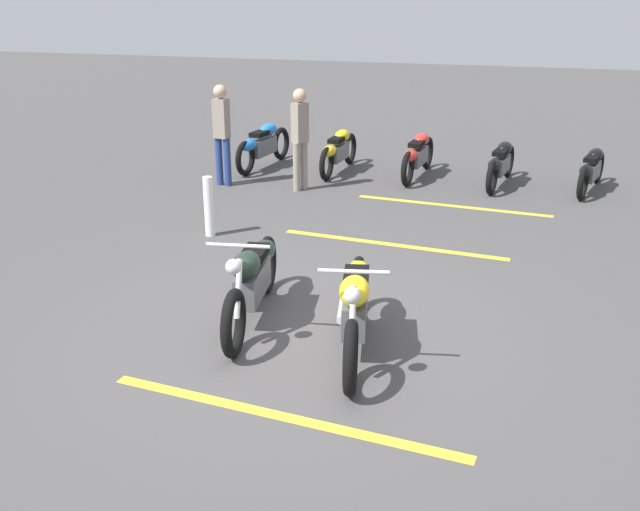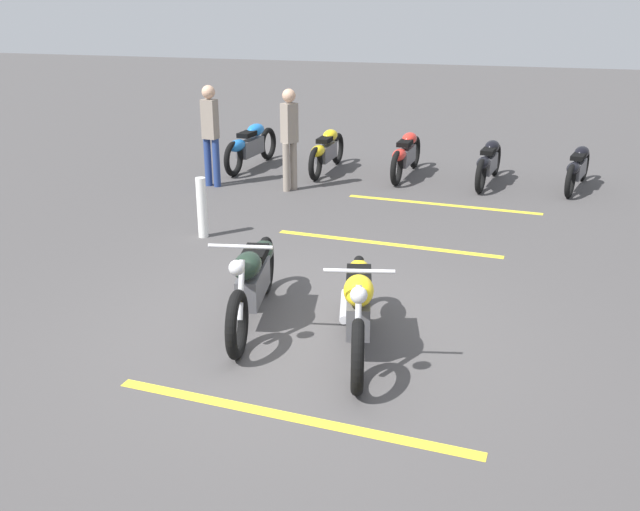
# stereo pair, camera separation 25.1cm
# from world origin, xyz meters

# --- Properties ---
(ground_plane) EXTENTS (60.00, 60.00, 0.00)m
(ground_plane) POSITION_xyz_m (0.00, 0.00, 0.00)
(ground_plane) COLOR #474444
(motorcycle_bright_foreground) EXTENTS (2.20, 0.78, 1.04)m
(motorcycle_bright_foreground) POSITION_xyz_m (-0.15, -0.59, 0.46)
(motorcycle_bright_foreground) COLOR black
(motorcycle_bright_foreground) RESTS_ON ground
(motorcycle_dark_foreground) EXTENTS (2.21, 0.73, 1.04)m
(motorcycle_dark_foreground) POSITION_xyz_m (0.15, 0.62, 0.46)
(motorcycle_dark_foreground) COLOR black
(motorcycle_dark_foreground) RESTS_ON ground
(motorcycle_row_far_left) EXTENTS (1.91, 0.52, 0.73)m
(motorcycle_row_far_left) POSITION_xyz_m (6.79, -2.89, 0.40)
(motorcycle_row_far_left) COLOR black
(motorcycle_row_far_left) RESTS_ON ground
(motorcycle_row_left) EXTENTS (2.02, 0.38, 0.76)m
(motorcycle_row_left) POSITION_xyz_m (6.70, -1.36, 0.42)
(motorcycle_row_left) COLOR black
(motorcycle_row_left) RESTS_ON ground
(motorcycle_row_center) EXTENTS (2.12, 0.32, 0.80)m
(motorcycle_row_center) POSITION_xyz_m (6.84, 0.18, 0.43)
(motorcycle_row_center) COLOR black
(motorcycle_row_center) RESTS_ON ground
(motorcycle_row_right) EXTENTS (2.09, 0.27, 0.79)m
(motorcycle_row_right) POSITION_xyz_m (6.77, 1.72, 0.43)
(motorcycle_row_right) COLOR black
(motorcycle_row_right) RESTS_ON ground
(motorcycle_row_far_right) EXTENTS (2.23, 0.36, 0.84)m
(motorcycle_row_far_right) POSITION_xyz_m (6.69, 3.26, 0.46)
(motorcycle_row_far_right) COLOR black
(motorcycle_row_far_right) RESTS_ON ground
(bystander_near_row) EXTENTS (0.23, 0.30, 1.79)m
(bystander_near_row) POSITION_xyz_m (5.19, 3.39, 1.00)
(bystander_near_row) COLOR navy
(bystander_near_row) RESTS_ON ground
(bystander_secondary) EXTENTS (0.31, 0.29, 1.77)m
(bystander_secondary) POSITION_xyz_m (5.30, 1.96, 0.99)
(bystander_secondary) COLOR gray
(bystander_secondary) RESTS_ON ground
(bollard_post) EXTENTS (0.14, 0.14, 0.87)m
(bollard_post) POSITION_xyz_m (2.51, 2.32, 0.43)
(bollard_post) COLOR white
(bollard_post) RESTS_ON ground
(parking_stripe_near) EXTENTS (0.32, 3.20, 0.01)m
(parking_stripe_near) POSITION_xyz_m (-1.52, -0.35, 0.00)
(parking_stripe_near) COLOR yellow
(parking_stripe_near) RESTS_ON ground
(parking_stripe_mid) EXTENTS (0.32, 3.20, 0.01)m
(parking_stripe_mid) POSITION_xyz_m (2.95, -0.26, 0.00)
(parking_stripe_mid) COLOR yellow
(parking_stripe_mid) RESTS_ON ground
(parking_stripe_far) EXTENTS (0.32, 3.20, 0.01)m
(parking_stripe_far) POSITION_xyz_m (5.14, -0.75, 0.00)
(parking_stripe_far) COLOR yellow
(parking_stripe_far) RESTS_ON ground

